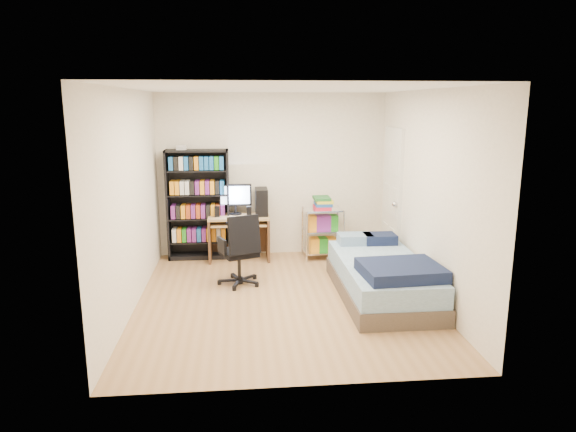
{
  "coord_description": "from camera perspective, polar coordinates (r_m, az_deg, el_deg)",
  "views": [
    {
      "loc": [
        -0.5,
        -5.89,
        2.33
      ],
      "look_at": [
        0.1,
        0.4,
        0.95
      ],
      "focal_mm": 32.0,
      "sensor_mm": 36.0,
      "label": 1
    }
  ],
  "objects": [
    {
      "name": "bed",
      "position": [
        6.44,
        10.46,
        -6.63
      ],
      "size": [
        1.03,
        2.05,
        0.58
      ],
      "color": "brown",
      "rests_on": "room"
    },
    {
      "name": "computer_desk",
      "position": [
        7.82,
        -4.83,
        -0.33
      ],
      "size": [
        0.91,
        0.53,
        1.15
      ],
      "color": "tan",
      "rests_on": "room"
    },
    {
      "name": "wire_cart",
      "position": [
        7.83,
        3.9,
        -0.28
      ],
      "size": [
        0.61,
        0.45,
        0.95
      ],
      "rotation": [
        0.0,
        0.0,
        0.04
      ],
      "color": "silver",
      "rests_on": "room"
    },
    {
      "name": "media_shelf",
      "position": [
        7.89,
        -9.94,
        1.4
      ],
      "size": [
        0.94,
        0.31,
        1.74
      ],
      "color": "black",
      "rests_on": "room"
    },
    {
      "name": "office_chair",
      "position": [
        6.76,
        -5.32,
        -5.15
      ],
      "size": [
        0.73,
        0.73,
        0.96
      ],
      "rotation": [
        0.0,
        0.0,
        0.37
      ],
      "color": "black",
      "rests_on": "room"
    },
    {
      "name": "room",
      "position": [
        6.01,
        -0.56,
        1.99
      ],
      "size": [
        3.58,
        4.08,
        2.58
      ],
      "color": "#A87D54",
      "rests_on": "ground"
    },
    {
      "name": "door",
      "position": [
        7.69,
        11.49,
        2.14
      ],
      "size": [
        0.12,
        0.8,
        2.0
      ],
      "color": "silver",
      "rests_on": "room"
    }
  ]
}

